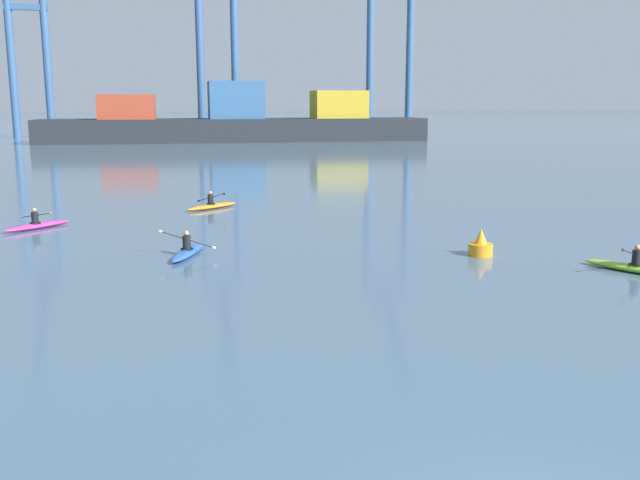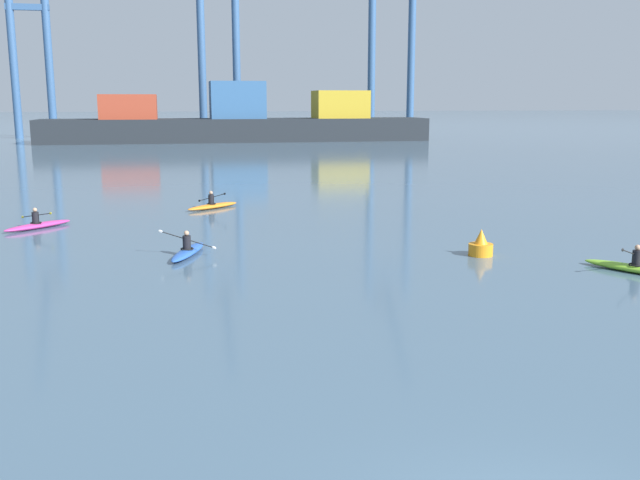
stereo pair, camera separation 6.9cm
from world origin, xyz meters
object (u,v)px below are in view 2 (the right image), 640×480
(kayak_blue, at_px, (188,251))
(kayak_orange, at_px, (213,205))
(gantry_crane_west_mid, at_px, (218,22))
(gantry_crane_east_mid, at_px, (393,19))
(container_barge, at_px, (239,123))
(gantry_crane_west, at_px, (28,27))
(kayak_magenta, at_px, (38,225))
(channel_buoy, at_px, (481,246))
(kayak_lime, at_px, (633,267))

(kayak_blue, relative_size, kayak_orange, 1.12)
(gantry_crane_west_mid, relative_size, gantry_crane_east_mid, 0.91)
(container_barge, xyz_separation_m, gantry_crane_west, (-29.98, 15.02, 13.86))
(gantry_crane_east_mid, bearing_deg, kayak_orange, -113.78)
(gantry_crane_west_mid, relative_size, kayak_magenta, 12.52)
(kayak_magenta, bearing_deg, container_barge, 77.43)
(container_barge, height_order, kayak_magenta, container_barge)
(channel_buoy, height_order, kayak_lime, channel_buoy)
(gantry_crane_east_mid, xyz_separation_m, kayak_blue, (-34.50, -86.47, -18.27))
(gantry_crane_east_mid, xyz_separation_m, kayak_magenta, (-41.01, -79.32, -18.27))
(gantry_crane_west_mid, height_order, channel_buoy, gantry_crane_west_mid)
(gantry_crane_west, height_order, kayak_lime, gantry_crane_west)
(gantry_crane_west, relative_size, kayak_lime, 11.35)
(kayak_lime, distance_m, kayak_orange, 21.71)
(kayak_magenta, bearing_deg, gantry_crane_west, 99.90)
(container_barge, xyz_separation_m, gantry_crane_west_mid, (-1.81, 11.53, 14.86))
(gantry_crane_west_mid, height_order, kayak_magenta, gantry_crane_west_mid)
(gantry_crane_east_mid, distance_m, kayak_magenta, 91.14)
(gantry_crane_west_mid, height_order, kayak_lime, gantry_crane_west_mid)
(gantry_crane_west_mid, xyz_separation_m, kayak_magenta, (-13.54, -80.36, -17.31))
(gantry_crane_west, relative_size, channel_buoy, 36.52)
(kayak_blue, bearing_deg, kayak_lime, -21.27)
(gantry_crane_east_mid, distance_m, kayak_lime, 96.03)
(container_barge, height_order, kayak_orange, container_barge)
(container_barge, height_order, gantry_crane_west_mid, gantry_crane_west_mid)
(container_barge, xyz_separation_m, kayak_magenta, (-15.34, -68.83, -2.46))
(gantry_crane_west_mid, distance_m, kayak_lime, 95.08)
(gantry_crane_west, height_order, channel_buoy, gantry_crane_west)
(gantry_crane_east_mid, xyz_separation_m, channel_buoy, (-23.84, -88.68, -18.08))
(kayak_orange, bearing_deg, kayak_blue, -97.53)
(container_barge, height_order, gantry_crane_east_mid, gantry_crane_east_mid)
(gantry_crane_west, bearing_deg, gantry_crane_west_mid, -7.07)
(kayak_orange, bearing_deg, container_barge, 83.53)
(kayak_blue, xyz_separation_m, kayak_magenta, (-6.51, 7.15, 0.00))
(container_barge, distance_m, gantry_crane_east_mid, 31.92)
(channel_buoy, bearing_deg, kayak_lime, -41.46)
(container_barge, bearing_deg, kayak_blue, -96.63)
(container_barge, bearing_deg, gantry_crane_west, 153.38)
(gantry_crane_west_mid, distance_m, kayak_blue, 89.48)
(kayak_magenta, bearing_deg, kayak_blue, -47.69)
(gantry_crane_west, bearing_deg, kayak_orange, -74.04)
(gantry_crane_east_mid, relative_size, channel_buoy, 38.92)
(gantry_crane_west_mid, xyz_separation_m, channel_buoy, (3.63, -89.71, -17.12))
(gantry_crane_west_mid, xyz_separation_m, kayak_blue, (-7.03, -87.51, -17.31))
(gantry_crane_west, relative_size, gantry_crane_east_mid, 0.94)
(gantry_crane_west, height_order, gantry_crane_east_mid, gantry_crane_east_mid)
(gantry_crane_east_mid, relative_size, kayak_blue, 11.41)
(container_barge, relative_size, gantry_crane_east_mid, 1.39)
(gantry_crane_east_mid, distance_m, kayak_blue, 94.87)
(kayak_blue, bearing_deg, container_barge, 83.37)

